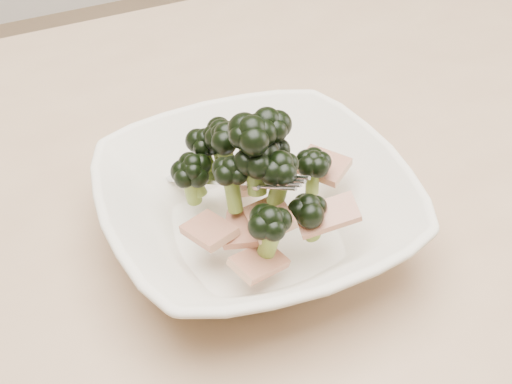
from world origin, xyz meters
TOP-DOWN VIEW (x-y plane):
  - dining_table at (0.00, 0.00)m, footprint 1.20×0.80m
  - broccoli_dish at (0.02, -0.05)m, footprint 0.26×0.26m

SIDE VIEW (x-z plane):
  - dining_table at x=0.00m, z-range 0.28..1.03m
  - broccoli_dish at x=0.02m, z-range 0.72..0.85m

